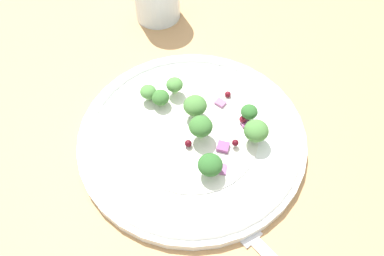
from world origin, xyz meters
The scene contains 19 objects.
ground_plane centered at (0.00, 0.00, -1.00)cm, with size 180.00×180.00×2.00cm, color tan.
plate centered at (2.49, 2.38, 0.86)cm, with size 27.54×27.54×1.70cm.
dressing_pool centered at (2.49, 2.38, 1.30)cm, with size 15.97×15.97×0.20cm, color white.
broccoli_floret_0 centered at (0.82, 4.59, 3.43)cm, with size 2.85×2.85×2.89cm.
broccoli_floret_1 centered at (-3.57, 5.39, 3.10)cm, with size 2.13×2.13×2.16cm.
broccoli_floret_2 centered at (5.87, 8.74, 2.98)cm, with size 2.04×2.04×2.07cm.
broccoli_floret_3 centered at (8.39, 6.91, 3.39)cm, with size 2.88×2.88×2.91cm.
broccoli_floret_4 centered at (3.54, 2.75, 3.64)cm, with size 2.77×2.77×2.81cm.
broccoli_floret_5 centered at (-5.20, 2.39, 2.88)cm, with size 2.05×2.05×2.07cm.
broccoli_floret_6 centered at (-3.57, 2.93, 2.68)cm, with size 2.22×2.22×2.25cm.
broccoli_floret_7 centered at (7.63, 0.31, 3.14)cm, with size 2.77×2.77×2.80cm.
cranberry_0 centered at (5.63, 7.95, 2.07)cm, with size 0.85×0.85×0.85cm, color maroon.
cranberry_1 centered at (3.36, 0.87, 1.97)cm, with size 0.86×0.86×0.86cm, color #4C0A14.
cranberry_2 centered at (1.54, 9.87, 1.74)cm, with size 0.80×0.80×0.80cm, color maroon.
cranberry_3 centered at (7.29, 4.67, 2.19)cm, with size 0.79×0.79×0.79cm, color #4C0A14.
onion_bit_0 centered at (6.46, 3.52, 1.70)cm, with size 1.37×1.31×0.54cm, color #843D75.
onion_bit_1 centered at (1.74, 8.25, 1.60)cm, with size 1.23×1.00×0.45cm, color #A35B93.
onion_bit_2 centered at (6.12, 8.06, 1.62)cm, with size 1.16×1.03×0.40cm, color #934C84.
onion_bit_3 centered at (8.28, 1.24, 1.52)cm, with size 1.14×1.33×0.31cm, color #934C84.
Camera 1 is at (22.40, -17.79, 42.24)cm, focal length 38.76 mm.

